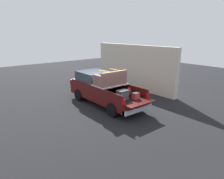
{
  "coord_description": "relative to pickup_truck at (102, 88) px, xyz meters",
  "views": [
    {
      "loc": [
        -9.64,
        7.34,
        4.34
      ],
      "look_at": [
        -0.6,
        0.0,
        1.1
      ],
      "focal_mm": 32.84,
      "sensor_mm": 36.0,
      "label": 1
    }
  ],
  "objects": [
    {
      "name": "pickup_truck",
      "position": [
        0.0,
        0.0,
        0.0
      ],
      "size": [
        6.05,
        2.06,
        2.23
      ],
      "color": "#470F0F",
      "rests_on": "ground_plane"
    },
    {
      "name": "ground_plane",
      "position": [
        -0.37,
        -0.0,
        -0.97
      ],
      "size": [
        40.0,
        40.0,
        0.0
      ],
      "primitive_type": "plane",
      "color": "black"
    },
    {
      "name": "building_facade",
      "position": [
        1.59,
        -4.25,
        0.75
      ],
      "size": [
        8.25,
        0.36,
        3.43
      ],
      "primitive_type": "cube",
      "color": "beige",
      "rests_on": "ground_plane"
    }
  ]
}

